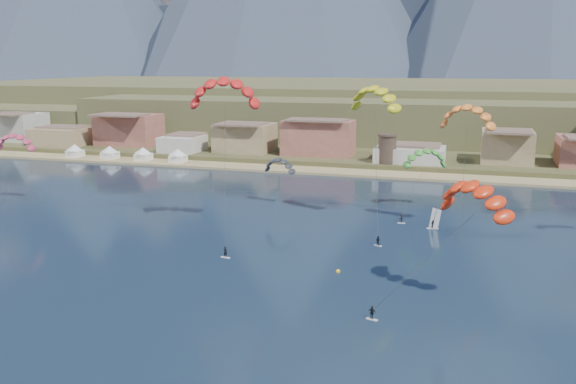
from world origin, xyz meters
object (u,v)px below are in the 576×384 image
Objects in this scene: watchtower at (387,148)px; buoy at (338,271)px; kitesurfer_yellow at (375,95)px; kitesurfer_red at (224,88)px; kitesurfer_orange at (475,193)px; kitesurfer_green at (425,156)px; windsurfer at (434,222)px.

watchtower is 13.28× the size of buoy.
kitesurfer_yellow reaches higher than watchtower.
watchtower is 79.81m from kitesurfer_red.
kitesurfer_yellow is 1.43× the size of kitesurfer_orange.
kitesurfer_red reaches higher than buoy.
kitesurfer_yellow is at bearing 29.37° from kitesurfer_red.
kitesurfer_orange reaches higher than kitesurfer_green.
kitesurfer_yellow is (24.70, 13.90, -1.60)m from kitesurfer_red.
watchtower is 2.25× the size of windsurfer.
kitesurfer_green is (14.30, -45.67, 5.26)m from watchtower.
windsurfer is at bearing 67.60° from buoy.
buoy is at bearing -112.40° from windsurfer.
kitesurfer_red is 1.07× the size of kitesurfer_yellow.
kitesurfer_yellow is 41.46m from kitesurfer_orange.
windsurfer is at bearing -1.10° from kitesurfer_yellow.
kitesurfer_red reaches higher than kitesurfer_orange.
buoy is (-8.80, -44.79, -11.52)m from kitesurfer_green.
windsurfer is (11.87, -0.23, -23.74)m from kitesurfer_yellow.
watchtower is 0.30× the size of kitesurfer_yellow.
kitesurfer_yellow is at bearing 117.95° from kitesurfer_orange.
kitesurfer_red reaches higher than watchtower.
kitesurfer_orange is (43.53, -21.59, -11.86)m from kitesurfer_red.
kitesurfer_orange is 5.30× the size of windsurfer.
kitesurfer_red is 47.96× the size of buoy.
kitesurfer_red reaches higher than windsurfer.
watchtower is at bearing 75.75° from kitesurfer_red.
kitesurfer_red is 46.71m from kitesurfer_green.
windsurfer is at bearing 20.50° from kitesurfer_red.
kitesurfer_red reaches higher than kitesurfer_green.
watchtower is at bearing 104.28° from kitesurfer_orange.
kitesurfer_yellow is 1.67× the size of kitesurfer_green.
kitesurfer_yellow is at bearing -119.39° from kitesurfer_green.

